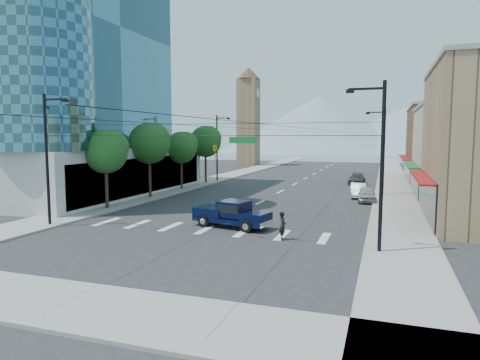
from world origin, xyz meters
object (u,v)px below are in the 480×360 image
(parked_car_far, at_px, (357,179))
(parked_car_near, at_px, (367,195))
(pickup_truck, at_px, (232,213))
(parked_car_mid, at_px, (358,190))
(pedestrian, at_px, (283,226))

(parked_car_far, bearing_deg, parked_car_near, -81.30)
(pickup_truck, bearing_deg, parked_car_near, 73.26)
(parked_car_near, distance_m, parked_car_mid, 3.06)
(parked_car_near, xyz_separation_m, parked_car_far, (-1.80, 15.00, -0.01))
(pedestrian, bearing_deg, pickup_truck, 44.02)
(pickup_truck, height_order, parked_car_near, pickup_truck)
(pickup_truck, height_order, pedestrian, pickup_truck)
(pedestrian, height_order, parked_car_mid, pedestrian)
(parked_car_mid, bearing_deg, pickup_truck, -117.26)
(pickup_truck, relative_size, pedestrian, 3.35)
(pedestrian, xyz_separation_m, parked_car_mid, (3.19, 19.99, -0.14))
(parked_car_near, bearing_deg, parked_car_mid, 103.58)
(parked_car_near, bearing_deg, pickup_truck, -123.44)
(pedestrian, height_order, parked_car_far, pedestrian)
(pedestrian, distance_m, parked_car_far, 32.17)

